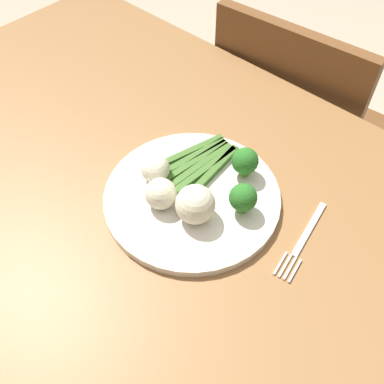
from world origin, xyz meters
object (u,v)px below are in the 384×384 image
at_px(broccoli_front_left, 243,198).
at_px(chair, 289,134).
at_px(cauliflower_near_fork, 163,192).
at_px(cauliflower_left, 195,204).
at_px(plate, 192,197).
at_px(broccoli_outer_edge, 245,161).
at_px(fork, 303,240).
at_px(cauliflower_back_right, 155,168).
at_px(dining_table, 155,236).
at_px(asparagus_bundle, 199,163).

bearing_deg(broccoli_front_left, chair, -69.78).
bearing_deg(cauliflower_near_fork, cauliflower_left, -167.31).
bearing_deg(plate, cauliflower_near_fork, 62.28).
distance_m(plate, cauliflower_left, 0.06).
bearing_deg(cauliflower_left, broccoli_outer_edge, -90.47).
height_order(chair, plate, chair).
height_order(cauliflower_near_fork, fork, cauliflower_near_fork).
relative_size(broccoli_outer_edge, fork, 0.34).
xyz_separation_m(broccoli_front_left, cauliflower_back_right, (0.15, 0.04, -0.01)).
xyz_separation_m(chair, fork, (-0.28, 0.46, 0.27)).
bearing_deg(cauliflower_back_right, cauliflower_near_fork, 148.72).
distance_m(dining_table, broccoli_front_left, 0.22).
bearing_deg(cauliflower_back_right, plate, -167.04).
relative_size(plate, cauliflower_left, 4.68).
height_order(broccoli_front_left, cauliflower_near_fork, broccoli_front_left).
bearing_deg(cauliflower_back_right, broccoli_front_left, -163.40).
bearing_deg(asparagus_bundle, dining_table, -3.30).
relative_size(dining_table, cauliflower_left, 21.24).
bearing_deg(cauliflower_back_right, fork, -164.12).
distance_m(broccoli_outer_edge, broccoli_front_left, 0.08).
bearing_deg(broccoli_front_left, fork, -165.19).
relative_size(broccoli_front_left, cauliflower_back_right, 1.11).
relative_size(dining_table, broccoli_outer_edge, 23.91).
bearing_deg(dining_table, broccoli_front_left, -149.57).
distance_m(asparagus_bundle, cauliflower_back_right, 0.08).
xyz_separation_m(asparagus_bundle, cauliflower_back_right, (0.03, 0.07, 0.02)).
xyz_separation_m(dining_table, plate, (-0.05, -0.05, 0.12)).
relative_size(broccoli_outer_edge, broccoli_front_left, 1.01).
xyz_separation_m(cauliflower_left, fork, (-0.15, -0.09, -0.04)).
height_order(chair, asparagus_bundle, chair).
bearing_deg(chair, cauliflower_left, 99.26).
bearing_deg(broccoli_front_left, broccoli_outer_edge, -54.21).
distance_m(plate, asparagus_bundle, 0.07).
relative_size(broccoli_outer_edge, cauliflower_near_fork, 1.08).
height_order(asparagus_bundle, cauliflower_near_fork, cauliflower_near_fork).
relative_size(chair, broccoli_outer_edge, 15.49).
relative_size(plate, fork, 1.78).
distance_m(plate, fork, 0.19).
height_order(dining_table, fork, fork).
distance_m(cauliflower_back_right, cauliflower_left, 0.11).
xyz_separation_m(plate, cauliflower_left, (-0.03, 0.03, 0.04)).
height_order(dining_table, broccoli_outer_edge, broccoli_outer_edge).
distance_m(chair, cauliflower_back_right, 0.62).
xyz_separation_m(chair, cauliflower_left, (-0.13, 0.55, 0.32)).
distance_m(broccoli_front_left, cauliflower_back_right, 0.16).
xyz_separation_m(chair, asparagus_bundle, (-0.06, 0.46, 0.29)).
bearing_deg(cauliflower_left, fork, -149.85).
height_order(cauliflower_left, fork, cauliflower_left).
xyz_separation_m(dining_table, asparagus_bundle, (-0.02, -0.10, 0.13)).
distance_m(dining_table, fork, 0.28).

